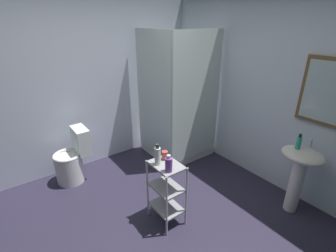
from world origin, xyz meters
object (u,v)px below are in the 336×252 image
at_px(shower_stall, 176,129).
at_px(lotion_bottle_white, 158,156).
at_px(hand_soap_bottle, 299,142).
at_px(toilet, 72,160).
at_px(pedestal_sink, 300,168).
at_px(rinse_cup, 165,155).
at_px(conditioner_bottle_purple, 169,164).
at_px(storage_cart, 166,188).

height_order(shower_stall, lotion_bottle_white, shower_stall).
relative_size(shower_stall, lotion_bottle_white, 8.71).
distance_m(shower_stall, hand_soap_bottle, 1.86).
height_order(shower_stall, toilet, shower_stall).
relative_size(pedestal_sink, rinse_cup, 8.51).
bearing_deg(conditioner_bottle_purple, pedestal_sink, 65.00).
xyz_separation_m(toilet, lotion_bottle_white, (1.34, 0.53, 0.53)).
bearing_deg(rinse_cup, lotion_bottle_white, -73.35).
relative_size(toilet, lotion_bottle_white, 3.31).
bearing_deg(shower_stall, rinse_cup, -43.17).
relative_size(hand_soap_bottle, lotion_bottle_white, 0.76).
bearing_deg(toilet, shower_stall, 79.50).
bearing_deg(pedestal_sink, toilet, -138.48).
bearing_deg(pedestal_sink, rinse_cup, -123.69).
bearing_deg(shower_stall, lotion_bottle_white, -45.46).
height_order(pedestal_sink, conditioner_bottle_purple, conditioner_bottle_purple).
height_order(toilet, conditioner_bottle_purple, conditioner_bottle_purple).
distance_m(shower_stall, conditioner_bottle_purple, 1.65).
distance_m(toilet, lotion_bottle_white, 1.54).
relative_size(lotion_bottle_white, rinse_cup, 2.41).
bearing_deg(toilet, storage_cart, 23.13).
xyz_separation_m(storage_cart, lotion_bottle_white, (-0.06, -0.07, 0.40)).
relative_size(hand_soap_bottle, conditioner_bottle_purple, 0.96).
distance_m(pedestal_sink, conditioner_bottle_purple, 1.52).
bearing_deg(lotion_bottle_white, shower_stall, 134.54).
xyz_separation_m(shower_stall, storage_cart, (1.11, -1.00, -0.03)).
relative_size(pedestal_sink, storage_cart, 1.09).
xyz_separation_m(shower_stall, hand_soap_bottle, (1.79, 0.28, 0.42)).
height_order(lotion_bottle_white, rinse_cup, lotion_bottle_white).
xyz_separation_m(pedestal_sink, toilet, (-2.15, -1.90, -0.26)).
bearing_deg(storage_cart, lotion_bottle_white, -129.58).
distance_m(storage_cart, hand_soap_bottle, 1.52).
relative_size(shower_stall, rinse_cup, 21.00).
xyz_separation_m(pedestal_sink, conditioner_bottle_purple, (-0.63, -1.36, 0.24)).
xyz_separation_m(shower_stall, pedestal_sink, (1.85, 0.31, 0.12)).
xyz_separation_m(shower_stall, conditioner_bottle_purple, (1.22, -1.05, 0.36)).
bearing_deg(rinse_cup, conditioner_bottle_purple, -26.03).
xyz_separation_m(storage_cart, conditioner_bottle_purple, (0.11, -0.06, 0.38)).
distance_m(toilet, conditioner_bottle_purple, 1.69).
xyz_separation_m(toilet, hand_soap_bottle, (2.09, 1.88, 0.57)).
relative_size(shower_stall, storage_cart, 2.70).
distance_m(lotion_bottle_white, rinse_cup, 0.13).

